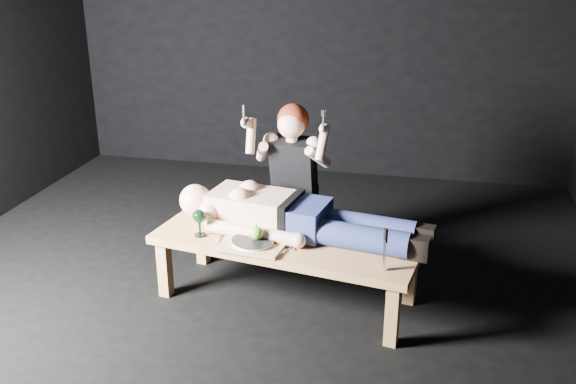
% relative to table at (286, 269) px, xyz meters
% --- Properties ---
extents(ground, '(5.00, 5.00, 0.00)m').
position_rel_table_xyz_m(ground, '(-0.26, 0.14, -0.23)').
color(ground, black).
rests_on(ground, ground).
extents(back_wall, '(5.00, 0.00, 5.00)m').
position_rel_table_xyz_m(back_wall, '(-0.26, 2.64, 1.27)').
color(back_wall, black).
rests_on(back_wall, ground).
extents(table, '(1.80, 0.92, 0.45)m').
position_rel_table_xyz_m(table, '(0.00, 0.00, 0.00)').
color(table, '#AA814F').
rests_on(table, ground).
extents(lying_man, '(1.95, 0.87, 0.29)m').
position_rel_table_xyz_m(lying_man, '(0.07, 0.09, 0.37)').
color(lying_man, '#D8AC8C').
rests_on(lying_man, table).
extents(kneeling_woman, '(0.72, 0.80, 1.25)m').
position_rel_table_xyz_m(kneeling_woman, '(-0.06, 0.61, 0.40)').
color(kneeling_woman, black).
rests_on(kneeling_woman, ground).
extents(serving_tray, '(0.43, 0.34, 0.02)m').
position_rel_table_xyz_m(serving_tray, '(-0.18, -0.17, 0.24)').
color(serving_tray, tan).
rests_on(serving_tray, table).
extents(plate, '(0.30, 0.30, 0.02)m').
position_rel_table_xyz_m(plate, '(-0.18, -0.17, 0.26)').
color(plate, white).
rests_on(plate, serving_tray).
extents(apple, '(0.09, 0.09, 0.09)m').
position_rel_table_xyz_m(apple, '(-0.16, -0.15, 0.31)').
color(apple, green).
rests_on(apple, plate).
extents(goblet, '(0.10, 0.10, 0.18)m').
position_rel_table_xyz_m(goblet, '(-0.56, -0.09, 0.32)').
color(goblet, black).
rests_on(goblet, table).
extents(fork_flat, '(0.03, 0.18, 0.01)m').
position_rel_table_xyz_m(fork_flat, '(-0.42, -0.11, 0.23)').
color(fork_flat, '#B2B2B7').
rests_on(fork_flat, table).
extents(knife_flat, '(0.09, 0.17, 0.01)m').
position_rel_table_xyz_m(knife_flat, '(0.03, -0.20, 0.23)').
color(knife_flat, '#B2B2B7').
rests_on(knife_flat, table).
extents(spoon_flat, '(0.08, 0.18, 0.01)m').
position_rel_table_xyz_m(spoon_flat, '(0.06, -0.10, 0.23)').
color(spoon_flat, '#B2B2B7').
rests_on(spoon_flat, table).
extents(carving_knife, '(0.04, 0.04, 0.26)m').
position_rel_table_xyz_m(carving_knife, '(0.65, -0.31, 0.36)').
color(carving_knife, '#B2B2B7').
rests_on(carving_knife, table).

